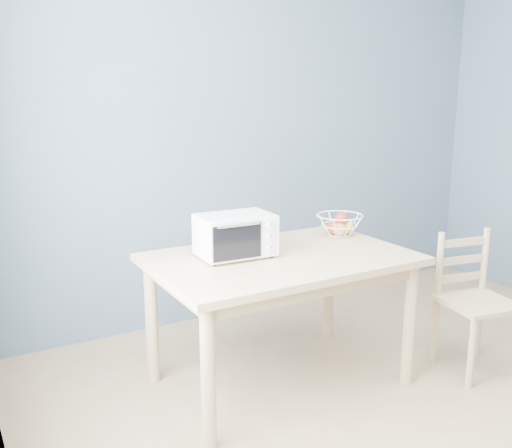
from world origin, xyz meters
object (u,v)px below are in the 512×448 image
fruit_basket (339,225)px  dining_chair (474,304)px  dining_table (281,273)px  toaster_oven (233,235)px

fruit_basket → dining_chair: fruit_basket is taller
dining_table → dining_chair: (1.08, -0.42, -0.24)m
toaster_oven → dining_chair: 1.50m
dining_chair → fruit_basket: bearing=141.5°
dining_table → toaster_oven: toaster_oven is taller
toaster_oven → dining_table: bearing=-20.5°
fruit_basket → dining_chair: (0.53, -0.61, -0.42)m
fruit_basket → dining_chair: bearing=-49.1°
dining_table → fruit_basket: bearing=19.4°
dining_table → toaster_oven: size_ratio=3.43×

